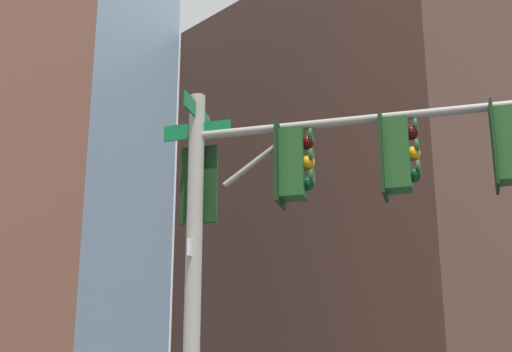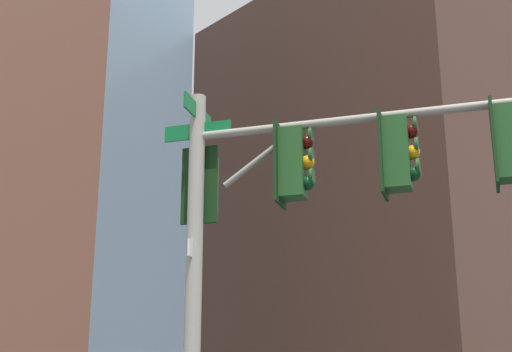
# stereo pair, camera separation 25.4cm
# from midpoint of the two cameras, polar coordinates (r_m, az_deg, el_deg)

# --- Properties ---
(signal_pole_assembly) EXTENTS (4.90, 3.20, 6.75)m
(signal_pole_assembly) POSITION_cam_midpoint_polar(r_m,az_deg,el_deg) (10.57, 2.15, -2.95)
(signal_pole_assembly) COLOR #9E998C
(signal_pole_assembly) RESTS_ON ground_plane
(building_brick_midblock) EXTENTS (23.72, 14.11, 33.27)m
(building_brick_midblock) POSITION_cam_midpoint_polar(r_m,az_deg,el_deg) (56.65, 6.92, -2.69)
(building_brick_midblock) COLOR #4C3328
(building_brick_midblock) RESTS_ON ground_plane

